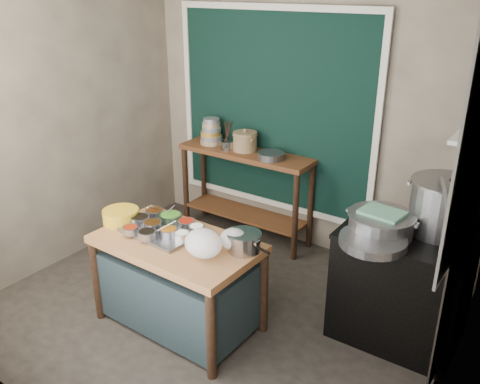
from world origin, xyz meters
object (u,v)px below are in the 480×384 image
Objects in this scene: stove_block at (401,287)px; steamer at (381,224)px; utensil_cup at (228,145)px; stock_pot at (444,207)px; yellow_basin at (121,216)px; ceramic_crock at (245,142)px; saucepan at (244,242)px; condiment_tray at (162,231)px; back_counter at (245,194)px; prep_table at (178,283)px.

steamer reaches higher than stove_block.
stock_pot is (2.27, -0.53, 0.08)m from utensil_cup.
stock_pot is at bearing 24.61° from yellow_basin.
stock_pot reaches higher than utensil_cup.
yellow_basin is 1.63m from ceramic_crock.
saucepan is 0.98m from steamer.
saucepan is at bearing 9.31° from yellow_basin.
stock_pot reaches higher than ceramic_crock.
condiment_tray is at bearing -155.33° from steamer.
utensil_cup is at bearing -159.53° from ceramic_crock.
back_counter reaches higher than yellow_basin.
steamer is at bearing -142.30° from stove_block.
stove_block is 2.24m from yellow_basin.
yellow_basin is 0.60× the size of steamer.
utensil_cup is at bearing -165.90° from back_counter.
ceramic_crock is at bearing 164.14° from stock_pot.
ceramic_crock is 0.53× the size of steamer.
back_counter is 5.61× the size of ceramic_crock.
condiment_tray is 2.25× the size of ceramic_crock.
ceramic_crock is at bearing 99.91° from condiment_tray.
condiment_tray is at bearing -80.64° from back_counter.
stove_block is at bearing -21.02° from back_counter.
back_counter is (-0.43, 1.58, 0.10)m from prep_table.
utensil_cup reaches higher than saucepan.
prep_table is 8.15× the size of utensil_cup.
stock_pot is (1.82, 0.96, 0.31)m from condiment_tray.
stove_block is 1.55× the size of condiment_tray.
back_counter is 1.99m from steamer.
yellow_basin is at bearing -88.06° from utensil_cup.
ceramic_crock reaches higher than saucepan.
ceramic_crock reaches higher than utensil_cup.
yellow_basin is 2.45m from stock_pot.
back_counter reaches higher than prep_table.
back_counter is 2.50× the size of condiment_tray.
saucepan is at bearing -56.31° from ceramic_crock.
stove_block is 0.57m from steamer.
saucepan is at bearing 10.11° from condiment_tray.
prep_table is at bearing -74.72° from back_counter.
steamer is (1.48, 0.68, 0.20)m from condiment_tray.
prep_table is 4.32× the size of yellow_basin.
yellow_basin is 1.56m from utensil_cup.
stock_pot is (2.21, 1.01, 0.27)m from yellow_basin.
steamer reaches higher than prep_table.
saucepan is 0.53× the size of steamer.
stove_block is (1.47, 0.85, 0.05)m from prep_table.
back_counter is at bearing 153.64° from steamer.
saucepan is at bearing -143.66° from stock_pot.
saucepan reaches higher than prep_table.
prep_table is 0.69m from saucepan.
steamer is at bearing -26.55° from ceramic_crock.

